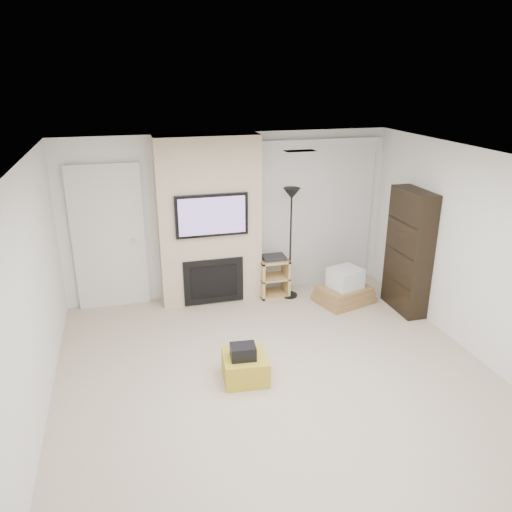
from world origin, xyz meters
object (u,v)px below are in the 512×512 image
object	(u,v)px
ottoman	(245,367)
av_stand	(273,274)
floor_lamp	(291,212)
box_stack	(345,289)
bookshelf	(409,252)

from	to	relation	value
ottoman	av_stand	size ratio (longest dim) A/B	0.76
floor_lamp	box_stack	xyz separation A→B (m)	(0.75, -0.42, -1.16)
av_stand	bookshelf	distance (m)	2.06
floor_lamp	box_stack	world-z (taller)	floor_lamp
bookshelf	floor_lamp	bearing A→B (deg)	150.30
ottoman	floor_lamp	bearing A→B (deg)	58.87
av_stand	bookshelf	xyz separation A→B (m)	(1.73, -0.97, 0.55)
ottoman	bookshelf	size ratio (longest dim) A/B	0.28
ottoman	box_stack	distance (m)	2.52
floor_lamp	box_stack	distance (m)	1.44
box_stack	bookshelf	distance (m)	1.11
ottoman	floor_lamp	distance (m)	2.64
box_stack	floor_lamp	bearing A→B (deg)	150.95
av_stand	box_stack	bearing A→B (deg)	-28.48
ottoman	bookshelf	world-z (taller)	bookshelf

